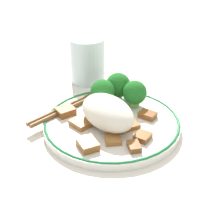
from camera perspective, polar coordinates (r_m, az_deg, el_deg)
The scene contains 16 objects.
ground_plane at distance 0.67m, azimuth 0.00°, elevation -2.50°, with size 3.00×3.00×0.00m, color silver.
plate at distance 0.67m, azimuth 0.00°, elevation -1.86°, with size 0.24×0.24×0.02m.
rice_mound at distance 0.64m, azimuth -0.68°, elevation -0.09°, with size 0.11×0.07×0.06m.
broccoli_back_left at distance 0.70m, azimuth 3.48°, elevation 2.90°, with size 0.05×0.05×0.05m.
broccoli_back_center at distance 0.73m, azimuth 0.94°, elevation 4.08°, with size 0.05×0.05×0.05m.
broccoli_back_right at distance 0.70m, azimuth -1.45°, elevation 3.02°, with size 0.05×0.05×0.05m.
meat_near_front at distance 0.61m, azimuth 0.13°, elevation -4.20°, with size 0.04×0.04×0.01m.
meat_near_left at distance 0.62m, azimuth 4.70°, elevation -3.78°, with size 0.03×0.03×0.01m.
meat_near_right at distance 0.60m, azimuth -3.73°, elevation -4.93°, with size 0.04×0.03×0.01m.
meat_near_back at distance 0.68m, azimuth 5.43°, elevation -0.45°, with size 0.03×0.03×0.01m.
meat_on_rice_edge at distance 0.66m, azimuth -4.75°, elevation -1.69°, with size 0.04×0.03×0.01m.
meat_mid_left at distance 0.69m, azimuth -7.11°, elevation 0.11°, with size 0.03×0.03×0.01m.
meat_mid_right at distance 0.60m, azimuth 3.38°, elevation -5.26°, with size 0.03×0.03×0.01m.
meat_far_scatter at distance 0.65m, azimuth 2.49°, elevation -2.29°, with size 0.03×0.04×0.01m.
chopsticks at distance 0.73m, azimuth -4.85°, elevation 1.64°, with size 0.05×0.24×0.01m.
drinking_glass at distance 0.83m, azimuth -3.73°, elevation 7.93°, with size 0.08×0.08×0.10m.
Camera 1 is at (0.45, -0.34, 0.37)m, focal length 60.00 mm.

